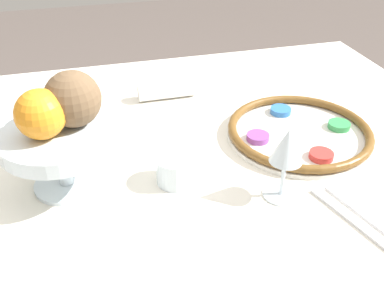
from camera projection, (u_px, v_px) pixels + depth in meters
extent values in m
cube|color=silver|center=(192.00, 267.00, 1.21)|extent=(1.38, 1.07, 0.76)
cylinder|color=silver|center=(299.00, 136.00, 1.04)|extent=(0.33, 0.33, 0.01)
torus|color=brown|center=(299.00, 130.00, 1.04)|extent=(0.33, 0.33, 0.02)
cylinder|color=#844299|center=(258.00, 137.00, 1.02)|extent=(0.05, 0.05, 0.01)
cylinder|color=red|center=(321.00, 155.00, 0.95)|extent=(0.05, 0.05, 0.01)
cylinder|color=#33934C|center=(339.00, 125.00, 1.06)|extent=(0.05, 0.05, 0.01)
cylinder|color=#2D6BB7|center=(281.00, 111.00, 1.12)|extent=(0.05, 0.05, 0.01)
cylinder|color=silver|center=(281.00, 194.00, 0.87)|extent=(0.07, 0.07, 0.00)
cylinder|color=silver|center=(283.00, 178.00, 0.85)|extent=(0.01, 0.01, 0.08)
cone|color=silver|center=(287.00, 146.00, 0.81)|extent=(0.06, 0.06, 0.07)
cylinder|color=silver|center=(67.00, 184.00, 0.89)|extent=(0.13, 0.13, 0.01)
cylinder|color=silver|center=(63.00, 164.00, 0.87)|extent=(0.03, 0.03, 0.09)
cylinder|color=silver|center=(58.00, 138.00, 0.83)|extent=(0.22, 0.22, 0.03)
sphere|color=orange|center=(41.00, 114.00, 0.79)|extent=(0.09, 0.09, 0.09)
sphere|color=brown|center=(73.00, 99.00, 0.82)|extent=(0.11, 0.11, 0.11)
cylinder|color=tan|center=(52.00, 131.00, 1.06)|extent=(0.18, 0.18, 0.01)
cube|color=#D1B784|center=(52.00, 127.00, 1.06)|extent=(0.12, 0.12, 0.01)
cylinder|color=white|center=(165.00, 90.00, 1.20)|extent=(0.15, 0.05, 0.04)
cylinder|color=silver|center=(175.00, 170.00, 0.89)|extent=(0.08, 0.08, 0.06)
cube|color=silver|center=(364.00, 214.00, 0.82)|extent=(0.06, 0.18, 0.01)
cube|color=silver|center=(350.00, 217.00, 0.81)|extent=(0.07, 0.18, 0.01)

